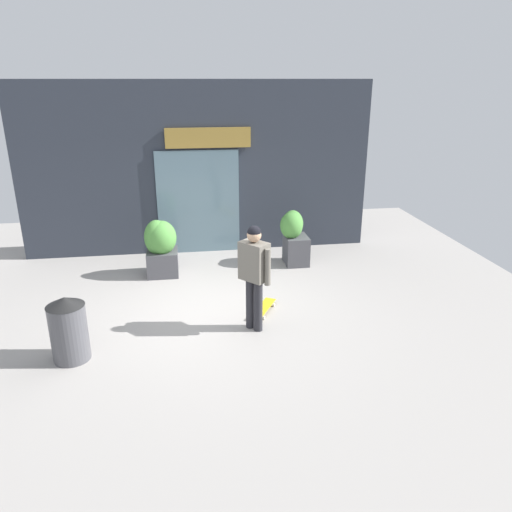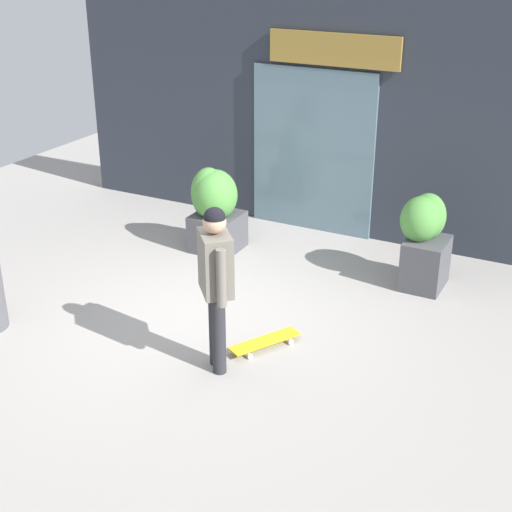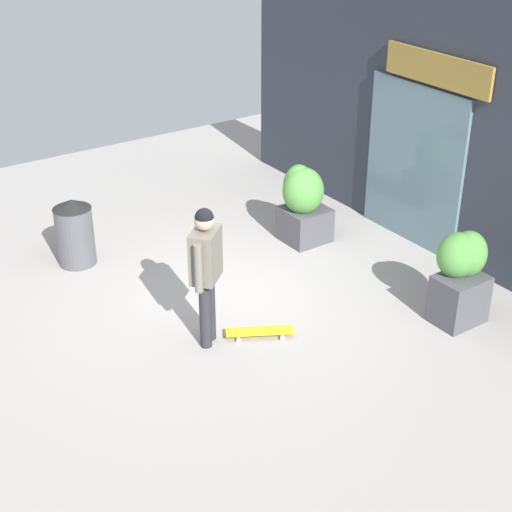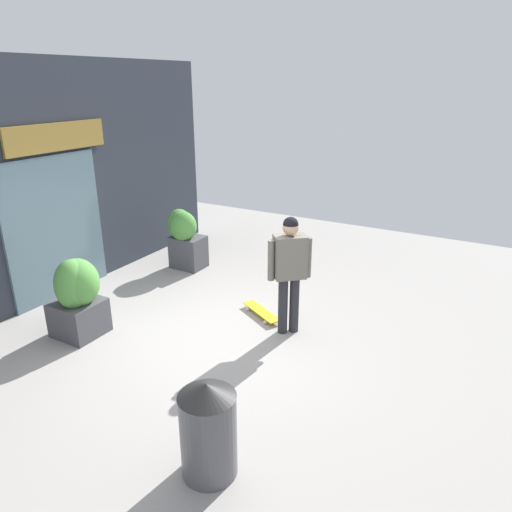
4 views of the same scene
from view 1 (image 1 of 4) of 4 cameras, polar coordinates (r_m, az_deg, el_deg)
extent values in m
plane|color=#9E9993|center=(8.15, -5.43, -6.39)|extent=(12.00, 12.00, 0.00)
cube|color=#2D333D|center=(10.60, -6.84, 10.09)|extent=(7.42, 0.25, 3.62)
cube|color=slate|center=(10.60, -6.76, 6.25)|extent=(1.75, 0.06, 2.22)
cube|color=olive|center=(10.35, -5.63, 13.63)|extent=(1.77, 0.05, 0.41)
cylinder|color=#28282D|center=(7.44, -0.69, -5.51)|extent=(0.13, 0.13, 0.82)
cylinder|color=#28282D|center=(7.34, 0.27, -5.86)|extent=(0.13, 0.13, 0.82)
cube|color=#6B665B|center=(7.11, -0.22, -0.60)|extent=(0.47, 0.48, 0.58)
cylinder|color=#6B665B|center=(7.28, -1.75, -0.39)|extent=(0.09, 0.09, 0.55)
cylinder|color=#6B665B|center=(6.98, 1.37, -1.32)|extent=(0.09, 0.09, 0.55)
sphere|color=tan|center=(6.98, -0.23, 2.48)|extent=(0.21, 0.21, 0.21)
sphere|color=black|center=(6.97, -0.23, 2.77)|extent=(0.20, 0.20, 0.20)
cube|color=gold|center=(8.06, 0.85, -6.10)|extent=(0.54, 0.76, 0.02)
cylinder|color=silver|center=(8.31, 0.77, -5.54)|extent=(0.05, 0.06, 0.05)
cylinder|color=silver|center=(8.25, 2.09, -5.75)|extent=(0.05, 0.06, 0.05)
cylinder|color=silver|center=(7.90, -0.46, -6.99)|extent=(0.05, 0.06, 0.05)
cylinder|color=silver|center=(7.83, 0.93, -7.23)|extent=(0.05, 0.06, 0.05)
cube|color=#47474C|center=(9.67, -10.87, -0.74)|extent=(0.59, 0.61, 0.49)
ellipsoid|color=#4C8C3D|center=(9.45, -11.02, 2.13)|extent=(0.57, 0.58, 0.66)
ellipsoid|color=#4C8C3D|center=(9.44, -11.53, 2.14)|extent=(0.48, 0.44, 0.68)
cube|color=#47474C|center=(10.06, 4.72, 0.71)|extent=(0.46, 0.58, 0.59)
ellipsoid|color=#4C8C3D|center=(9.99, 4.32, 3.80)|extent=(0.43, 0.46, 0.56)
ellipsoid|color=#4C8C3D|center=(9.88, 4.17, 3.58)|extent=(0.46, 0.51, 0.54)
cylinder|color=#4C4C51|center=(7.10, -21.06, -8.39)|extent=(0.50, 0.50, 0.80)
cone|color=black|center=(6.90, -21.54, -4.99)|extent=(0.51, 0.51, 0.12)
camera|label=2|loc=(4.34, 65.10, 12.64)|focal=51.61mm
camera|label=3|loc=(7.97, 64.05, 19.09)|focal=54.37mm
camera|label=4|loc=(5.97, -55.40, 8.45)|focal=33.21mm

